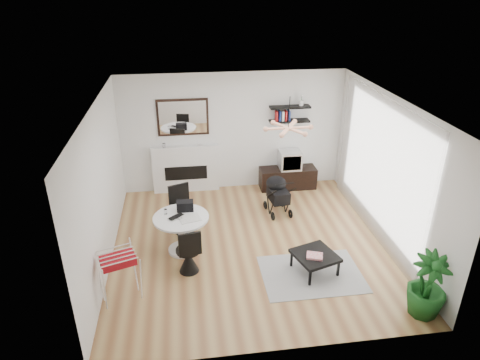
{
  "coord_description": "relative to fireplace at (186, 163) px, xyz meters",
  "views": [
    {
      "loc": [
        -1.1,
        -6.56,
        4.53
      ],
      "look_at": [
        -0.13,
        0.4,
        1.16
      ],
      "focal_mm": 32.0,
      "sensor_mm": 36.0,
      "label": 1
    }
  ],
  "objects": [
    {
      "name": "magazines",
      "position": [
        2.02,
        -3.41,
        -0.32
      ],
      "size": [
        0.31,
        0.28,
        0.04
      ],
      "primitive_type": "cube",
      "rotation": [
        0.0,
        0.0,
        -0.33
      ],
      "color": "#D93647",
      "rests_on": "coffee_table"
    },
    {
      "name": "newspaper",
      "position": [
        0.01,
        -2.52,
        0.04
      ],
      "size": [
        0.42,
        0.38,
        0.01
      ],
      "primitive_type": "cube",
      "rotation": [
        0.0,
        0.0,
        0.26
      ],
      "color": "white",
      "rests_on": "dining_table"
    },
    {
      "name": "wall_left",
      "position": [
        -1.4,
        -2.42,
        0.66
      ],
      "size": [
        0.0,
        5.0,
        5.0
      ],
      "primitive_type": "plane",
      "rotation": [
        1.57,
        0.0,
        1.57
      ],
      "color": "white",
      "rests_on": "floor"
    },
    {
      "name": "chair_near",
      "position": [
        -0.04,
        -3.06,
        -0.41
      ],
      "size": [
        0.43,
        0.44,
        0.86
      ],
      "rotation": [
        0.0,
        0.0,
        3.34
      ],
      "color": "black",
      "rests_on": "floor"
    },
    {
      "name": "wall_right",
      "position": [
        3.6,
        -2.42,
        0.66
      ],
      "size": [
        0.0,
        5.0,
        5.0
      ],
      "primitive_type": "plane",
      "rotation": [
        1.57,
        0.0,
        -1.57
      ],
      "color": "white",
      "rests_on": "floor"
    },
    {
      "name": "dining_table",
      "position": [
        -0.14,
        -2.44,
        -0.21
      ],
      "size": [
        0.98,
        0.98,
        0.72
      ],
      "color": "white",
      "rests_on": "floor"
    },
    {
      "name": "shelf_upper",
      "position": [
        2.35,
        -0.05,
        1.23
      ],
      "size": [
        0.9,
        0.25,
        0.04
      ],
      "primitive_type": "cube",
      "color": "black",
      "rests_on": "wall_back"
    },
    {
      "name": "tv_console",
      "position": [
        2.35,
        -0.16,
        -0.44
      ],
      "size": [
        1.3,
        0.46,
        0.49
      ],
      "primitive_type": "cube",
      "color": "black",
      "rests_on": "floor"
    },
    {
      "name": "stroller",
      "position": [
        1.86,
        -1.26,
        -0.32
      ],
      "size": [
        0.51,
        0.74,
        0.86
      ],
      "rotation": [
        0.0,
        0.0,
        0.12
      ],
      "color": "black",
      "rests_on": "floor"
    },
    {
      "name": "ceiling",
      "position": [
        1.1,
        -2.42,
        2.01
      ],
      "size": [
        5.0,
        5.0,
        0.0
      ],
      "primitive_type": "plane",
      "color": "white",
      "rests_on": "wall_back"
    },
    {
      "name": "fireplace",
      "position": [
        0.0,
        0.0,
        0.0
      ],
      "size": [
        1.5,
        0.17,
        2.16
      ],
      "color": "white",
      "rests_on": "floor"
    },
    {
      "name": "laptop",
      "position": [
        -0.19,
        -2.48,
        0.04
      ],
      "size": [
        0.34,
        0.33,
        0.02
      ],
      "primitive_type": "imported",
      "rotation": [
        0.0,
        0.0,
        0.71
      ],
      "color": "black",
      "rests_on": "dining_table"
    },
    {
      "name": "drinking_glass",
      "position": [
        -0.4,
        -2.3,
        0.08
      ],
      "size": [
        0.06,
        0.06,
        0.09
      ],
      "primitive_type": "cylinder",
      "color": "white",
      "rests_on": "dining_table"
    },
    {
      "name": "chair_far",
      "position": [
        -0.1,
        -1.78,
        -0.39
      ],
      "size": [
        0.5,
        0.51,
        0.95
      ],
      "rotation": [
        0.0,
        0.0,
        0.36
      ],
      "color": "black",
      "rests_on": "floor"
    },
    {
      "name": "shelf_lower",
      "position": [
        2.35,
        -0.05,
        0.91
      ],
      "size": [
        0.9,
        0.25,
        0.04
      ],
      "primitive_type": "cube",
      "color": "black",
      "rests_on": "wall_back"
    },
    {
      "name": "rug",
      "position": [
        1.99,
        -3.42,
        -0.68
      ],
      "size": [
        1.66,
        1.2,
        0.01
      ],
      "primitive_type": "cube",
      "color": "gray",
      "rests_on": "floor"
    },
    {
      "name": "drying_rack",
      "position": [
        -1.08,
        -3.61,
        -0.24
      ],
      "size": [
        0.71,
        0.69,
        0.85
      ],
      "rotation": [
        0.0,
        0.0,
        0.33
      ],
      "color": "white",
      "rests_on": "floor"
    },
    {
      "name": "crt_tv",
      "position": [
        2.39,
        -0.16,
        0.01
      ],
      "size": [
        0.49,
        0.42,
        0.42
      ],
      "color": "silver",
      "rests_on": "tv_console"
    },
    {
      "name": "pendant_lamp",
      "position": [
        1.8,
        -2.12,
        1.46
      ],
      "size": [
        0.9,
        0.9,
        0.1
      ],
      "primitive_type": null,
      "color": "#E29A76",
      "rests_on": "ceiling"
    },
    {
      "name": "floor",
      "position": [
        1.1,
        -2.42,
        -0.69
      ],
      "size": [
        5.0,
        5.0,
        0.0
      ],
      "primitive_type": "plane",
      "color": "#905E37",
      "rests_on": "ground"
    },
    {
      "name": "coffee_table",
      "position": [
        2.05,
        -3.34,
        -0.38
      ],
      "size": [
        0.82,
        0.82,
        0.34
      ],
      "rotation": [
        0.0,
        0.0,
        0.31
      ],
      "color": "black",
      "rests_on": "rug"
    },
    {
      "name": "sheer_curtain",
      "position": [
        3.5,
        -2.22,
        0.66
      ],
      "size": [
        0.04,
        3.6,
        2.6
      ],
      "primitive_type": "cube",
      "color": "white",
      "rests_on": "wall_right"
    },
    {
      "name": "wall_back",
      "position": [
        1.1,
        0.08,
        0.66
      ],
      "size": [
        5.0,
        0.0,
        5.0
      ],
      "primitive_type": "plane",
      "rotation": [
        1.57,
        0.0,
        0.0
      ],
      "color": "white",
      "rests_on": "floor"
    },
    {
      "name": "potted_plant",
      "position": [
        3.35,
        -4.52,
        -0.18
      ],
      "size": [
        0.58,
        0.58,
        1.02
      ],
      "primitive_type": "imported",
      "rotation": [
        0.0,
        0.0,
        -0.02
      ],
      "color": "#17531B",
      "rests_on": "floor"
    },
    {
      "name": "black_bag",
      "position": [
        -0.05,
        -2.22,
        0.12
      ],
      "size": [
        0.3,
        0.18,
        0.18
      ],
      "primitive_type": "cube",
      "rotation": [
        0.0,
        0.0,
        -0.02
      ],
      "color": "black",
      "rests_on": "dining_table"
    }
  ]
}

